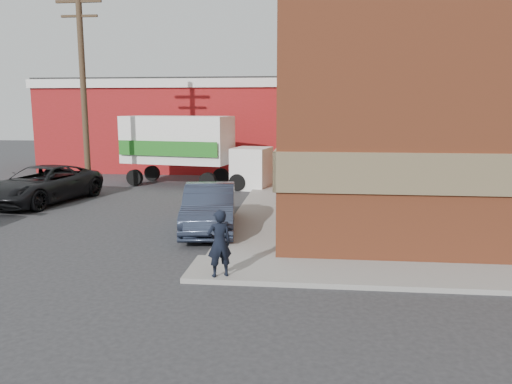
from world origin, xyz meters
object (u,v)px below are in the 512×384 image
(man, at_px, (219,243))
(utility_pole, at_px, (83,87))
(warehouse, at_px, (182,124))
(suv_a, at_px, (42,185))
(sedan, at_px, (210,208))
(box_truck, at_px, (190,146))
(brick_building, at_px, (466,87))

(man, bearing_deg, utility_pole, -80.03)
(warehouse, height_order, suv_a, warehouse)
(sedan, bearing_deg, box_truck, 98.80)
(warehouse, height_order, man, warehouse)
(suv_a, distance_m, box_truck, 7.32)
(box_truck, bearing_deg, man, -63.19)
(suv_a, bearing_deg, warehouse, 90.26)
(warehouse, xyz_separation_m, man, (6.35, -21.55, -1.93))
(man, height_order, suv_a, man)
(utility_pole, bearing_deg, warehouse, 82.23)
(warehouse, bearing_deg, man, -73.59)
(brick_building, relative_size, suv_a, 3.35)
(warehouse, height_order, utility_pole, utility_pole)
(brick_building, xyz_separation_m, man, (-8.15, -10.55, -3.80))
(man, distance_m, suv_a, 12.37)
(utility_pole, xyz_separation_m, sedan, (6.70, -5.95, -4.01))
(brick_building, distance_m, sedan, 11.72)
(brick_building, distance_m, man, 13.86)
(brick_building, relative_size, utility_pole, 2.03)
(sedan, xyz_separation_m, box_truck, (-2.82, 9.19, 1.26))
(utility_pole, relative_size, sedan, 2.02)
(sedan, xyz_separation_m, suv_a, (-7.79, 3.95, 0.02))
(brick_building, height_order, suv_a, brick_building)
(sedan, relative_size, box_truck, 0.61)
(suv_a, bearing_deg, brick_building, 18.18)
(warehouse, bearing_deg, brick_building, -37.20)
(man, xyz_separation_m, box_truck, (-3.97, 13.79, 1.11))
(suv_a, height_order, box_truck, box_truck)
(utility_pole, bearing_deg, box_truck, 39.87)
(utility_pole, bearing_deg, man, -53.36)
(warehouse, xyz_separation_m, utility_pole, (-1.50, -11.00, 1.93))
(warehouse, distance_m, sedan, 17.85)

